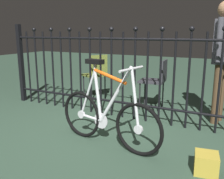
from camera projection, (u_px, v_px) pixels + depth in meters
The scene contains 7 objects.
ground_plane at pixel (93, 138), 2.97m from camera, with size 20.00×20.00×0.00m, color #2F4737.
iron_fence at pixel (120, 71), 3.55m from camera, with size 4.08×0.07×1.35m.
bicycle at pixel (107, 116), 2.71m from camera, with size 1.32×0.40×0.94m.
chair_olive at pixel (96, 72), 4.58m from camera, with size 0.49×0.49×0.82m.
chair_charcoal at pixel (157, 79), 3.98m from camera, with size 0.42×0.42×0.80m.
person_visitor at pixel (223, 52), 3.29m from camera, with size 0.23×0.47×1.62m.
display_crate at pixel (206, 163), 2.21m from camera, with size 0.20×0.20×0.18m, color #B29933.
Camera 1 is at (1.48, -2.34, 1.23)m, focal length 40.09 mm.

